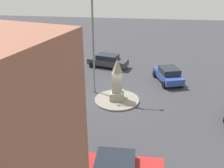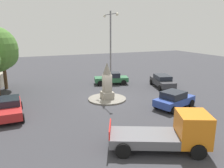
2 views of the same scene
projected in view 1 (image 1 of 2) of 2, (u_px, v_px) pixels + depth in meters
name	position (u px, v px, depth m)	size (l,w,h in m)	color
ground_plane	(117.00, 101.00, 20.67)	(80.00, 80.00, 0.00)	#38383D
traffic_island	(117.00, 100.00, 20.65)	(3.69, 3.69, 0.14)	gray
monument	(117.00, 81.00, 19.96)	(1.09, 1.09, 3.52)	#9E9687
streetlamp	(93.00, 35.00, 19.94)	(3.57, 0.28, 8.46)	slate
car_dark_grey_near_island	(108.00, 61.00, 27.59)	(4.63, 2.73, 1.46)	#38383D
car_blue_approaching	(168.00, 74.00, 23.89)	(2.87, 4.18, 1.49)	#2D479E
car_green_parked_right	(60.00, 76.00, 23.64)	(2.71, 4.41, 1.45)	#2D6B42
tree_far_corner	(16.00, 131.00, 9.87)	(2.90, 2.90, 5.48)	brown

